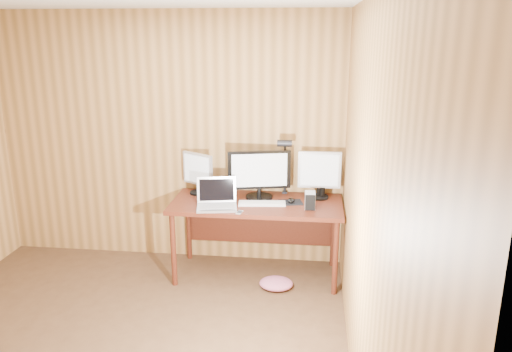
% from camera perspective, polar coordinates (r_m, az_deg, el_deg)
% --- Properties ---
extents(room_shell, '(4.00, 4.00, 4.00)m').
position_cam_1_polar(room_shell, '(3.29, -19.70, -3.24)').
color(room_shell, '#50341E').
rests_on(room_shell, ground).
extents(desk, '(1.60, 0.70, 0.75)m').
position_cam_1_polar(desk, '(4.80, 0.17, -4.10)').
color(desk, '#4B1C0F').
rests_on(desk, floor).
extents(monitor_center, '(0.59, 0.26, 0.47)m').
position_cam_1_polar(monitor_center, '(4.73, 0.37, 0.27)').
color(monitor_center, black).
rests_on(monitor_center, desk).
extents(monitor_left, '(0.33, 0.21, 0.41)m').
position_cam_1_polar(monitor_left, '(4.90, -6.67, 0.42)').
color(monitor_left, black).
rests_on(monitor_left, desk).
extents(monitor_right, '(0.41, 0.19, 0.46)m').
position_cam_1_polar(monitor_right, '(4.77, 7.25, 0.31)').
color(monitor_right, black).
rests_on(monitor_right, desk).
extents(laptop, '(0.40, 0.34, 0.26)m').
position_cam_1_polar(laptop, '(4.57, -4.51, -2.73)').
color(laptop, silver).
rests_on(laptop, desk).
extents(keyboard, '(0.44, 0.17, 0.02)m').
position_cam_1_polar(keyboard, '(4.62, 0.70, -3.14)').
color(keyboard, white).
rests_on(keyboard, desk).
extents(mousepad, '(0.25, 0.22, 0.00)m').
position_cam_1_polar(mousepad, '(4.68, 4.00, -3.03)').
color(mousepad, black).
rests_on(mousepad, desk).
extents(mouse, '(0.08, 0.12, 0.04)m').
position_cam_1_polar(mouse, '(4.68, 4.00, -2.79)').
color(mouse, black).
rests_on(mouse, mousepad).
extents(hard_drive, '(0.10, 0.14, 0.15)m').
position_cam_1_polar(hard_drive, '(4.53, 6.19, -2.79)').
color(hard_drive, silver).
rests_on(hard_drive, desk).
extents(phone, '(0.06, 0.09, 0.01)m').
position_cam_1_polar(phone, '(4.41, -1.89, -4.16)').
color(phone, silver).
rests_on(phone, desk).
extents(speaker, '(0.05, 0.05, 0.11)m').
position_cam_1_polar(speaker, '(4.82, 7.60, -1.91)').
color(speaker, black).
rests_on(speaker, desk).
extents(desk_lamp, '(0.14, 0.20, 0.60)m').
position_cam_1_polar(desk_lamp, '(4.78, 3.31, 2.03)').
color(desk_lamp, black).
rests_on(desk_lamp, desk).
extents(fabric_pile, '(0.36, 0.31, 0.10)m').
position_cam_1_polar(fabric_pile, '(4.72, 2.32, -12.18)').
color(fabric_pile, '#C25D7B').
rests_on(fabric_pile, floor).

